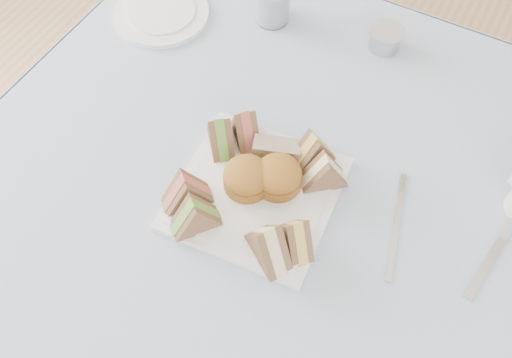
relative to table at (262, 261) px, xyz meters
The scene contains 19 objects.
floor 0.37m from the table, ahead, with size 4.00×4.00×0.00m, color #9E7751.
table is the anchor object (origin of this frame).
tablecloth 0.37m from the table, ahead, with size 1.02×1.02×0.01m, color silver.
serving_plate 0.38m from the table, 77.74° to the right, with size 0.25×0.25×0.01m, color white.
sandwich_fl_a 0.45m from the table, 124.16° to the right, with size 0.08×0.04×0.07m, color brown, non-canonical shape.
sandwich_fl_b 0.45m from the table, 106.64° to the right, with size 0.08×0.04×0.07m, color brown, non-canonical shape.
sandwich_fr_a 0.45m from the table, 42.37° to the right, with size 0.08×0.04×0.07m, color brown, non-canonical shape.
sandwich_fr_b 0.45m from the table, 59.40° to the right, with size 0.09×0.04×0.08m, color brown, non-canonical shape.
sandwich_bl_a 0.43m from the table, behind, with size 0.08×0.04×0.07m, color brown, non-canonical shape.
sandwich_bl_b 0.43m from the table, 144.55° to the left, with size 0.08×0.04×0.07m, color brown, non-canonical shape.
sandwich_br_a 0.43m from the table, 13.41° to the left, with size 0.08×0.04×0.07m, color brown, non-canonical shape.
sandwich_br_b 0.43m from the table, 39.88° to the left, with size 0.08×0.04×0.07m, color brown, non-canonical shape.
scone_left 0.42m from the table, 101.34° to the right, with size 0.08×0.08×0.05m, color #A16E1D.
scone_right 0.42m from the table, 24.97° to the right, with size 0.08×0.08×0.05m, color #A16E1D.
pastry_slice 0.41m from the table, 76.11° to the left, with size 0.08×0.03×0.04m, color tan.
side_plate 0.58m from the table, 147.06° to the left, with size 0.20×0.20×0.01m, color white.
tea_strainer 0.55m from the table, 79.80° to the left, with size 0.07×0.07×0.04m, color #B1B1B4.
knife 0.54m from the table, ahead, with size 0.01×0.18×0.00m, color #B1B1B4.
fork 0.45m from the table, ahead, with size 0.01×0.16×0.00m, color #B1B1B4.
Camera 1 is at (0.23, -0.44, 1.52)m, focal length 38.00 mm.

